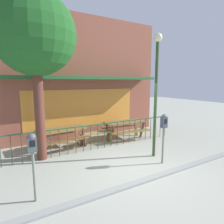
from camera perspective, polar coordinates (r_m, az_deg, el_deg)
ground at (r=5.76m, az=6.89°, el=-17.11°), size 40.00×40.00×0.00m
pub_storefront at (r=8.91m, az=-9.45°, el=10.10°), size 7.97×1.45×5.46m
patio_fence_front at (r=7.26m, az=-3.29°, el=-5.87°), size 6.72×0.04×0.97m
picnic_table_left at (r=7.54m, az=-14.97°, el=-6.01°), size 1.94×1.55×0.79m
picnic_table_right at (r=8.54m, az=3.88°, el=-3.96°), size 1.92×1.53×0.79m
patio_bench at (r=7.90m, az=-4.49°, el=-6.98°), size 1.41×0.37×0.48m
parking_meter_near at (r=4.29m, az=-22.91°, el=-10.36°), size 0.18×0.17×1.50m
parking_meter_far at (r=5.99m, az=15.36°, el=-4.01°), size 0.18×0.17×1.57m
street_tree at (r=6.54m, az=-22.25°, el=20.53°), size 2.50×2.50×5.20m
street_lamp at (r=6.39m, az=13.24°, el=9.74°), size 0.28×0.28×4.05m
curb_edge at (r=5.34m, az=11.03°, el=-19.44°), size 11.16×0.20×0.11m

